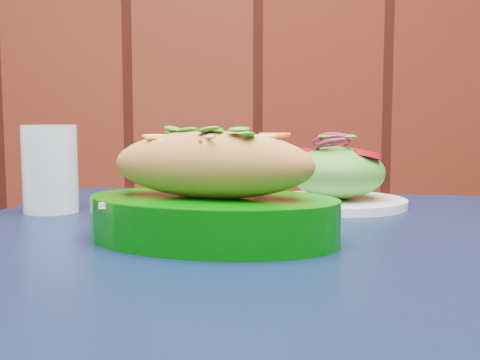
{
  "coord_description": "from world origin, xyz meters",
  "views": [
    {
      "loc": [
        -0.06,
        1.12,
        0.88
      ],
      "look_at": [
        -0.06,
        1.8,
        0.81
      ],
      "focal_mm": 45.0,
      "sensor_mm": 36.0,
      "label": 1
    }
  ],
  "objects": [
    {
      "name": "banh_mi_basket",
      "position": [
        -0.09,
        1.75,
        0.8
      ],
      "size": [
        0.31,
        0.25,
        0.13
      ],
      "rotation": [
        0.0,
        0.0,
        -0.31
      ],
      "color": "#005B02",
      "rests_on": "cafe_table"
    },
    {
      "name": "water_glass",
      "position": [
        -0.32,
        1.95,
        0.81
      ],
      "size": [
        0.07,
        0.07,
        0.12
      ],
      "primitive_type": "cylinder",
      "color": "silver",
      "rests_on": "cafe_table"
    },
    {
      "name": "salad_plate",
      "position": [
        0.08,
        2.0,
        0.79
      ],
      "size": [
        0.2,
        0.2,
        0.11
      ],
      "rotation": [
        0.0,
        0.0,
        -0.32
      ],
      "color": "white",
      "rests_on": "cafe_table"
    },
    {
      "name": "cafe_table",
      "position": [
        -0.03,
        1.78,
        0.66
      ],
      "size": [
        0.94,
        0.94,
        0.75
      ],
      "rotation": [
        0.0,
        0.0,
        -0.19
      ],
      "color": "black",
      "rests_on": "ground"
    }
  ]
}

